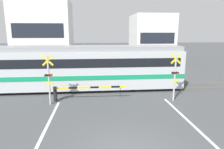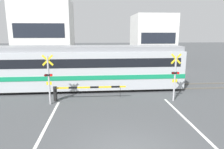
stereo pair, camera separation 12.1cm
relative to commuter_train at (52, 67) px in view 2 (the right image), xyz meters
The scene contains 12 objects.
rail_track_near 4.81m from the commuter_train, ahead, with size 50.00×0.10×0.08m.
rail_track_far 4.81m from the commuter_train, ahead, with size 50.00×0.10×0.08m.
road_stripe_left 8.26m from the commuter_train, 83.63° to the right, with size 0.14×10.05×0.01m.
road_stripe_right 11.42m from the commuter_train, 45.29° to the right, with size 0.14×10.05×0.01m.
commuter_train is the anchor object (origin of this frame).
crossing_barrier_near 3.57m from the commuter_train, 52.37° to the right, with size 4.75×0.20×0.97m.
crossing_barrier_far 7.46m from the commuter_train, 23.79° to the left, with size 4.75×0.20×0.97m.
crossing_signal_left 3.33m from the commuter_train, 82.33° to the right, with size 0.68×0.15×3.12m.
crossing_signal_right 9.01m from the commuter_train, 21.48° to the right, with size 0.68×0.15×3.12m.
pedestrian 7.43m from the commuter_train, 66.81° to the left, with size 0.38×0.23×1.77m.
building_left_of_street 12.57m from the commuter_train, 105.24° to the left, with size 7.08×5.68×8.40m.
building_right_of_street 16.37m from the commuter_train, 46.97° to the left, with size 5.18×5.68×6.74m.
Camera 2 is at (-1.10, -6.39, 4.42)m, focal length 32.00 mm.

